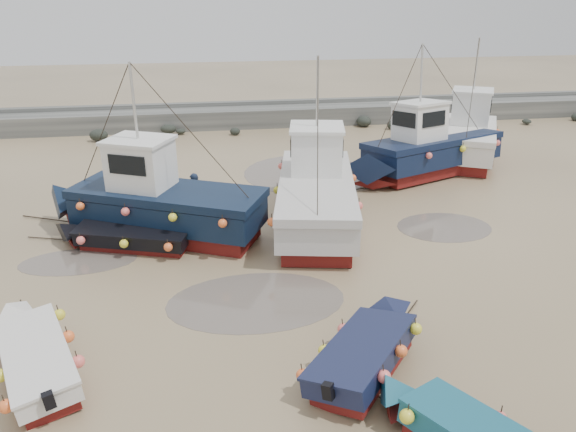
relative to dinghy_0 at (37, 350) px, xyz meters
name	(u,v)px	position (x,y,z in m)	size (l,w,h in m)	color
ground	(315,278)	(7.45, 3.38, -0.55)	(120.00, 120.00, 0.00)	tan
seawall	(246,117)	(7.50, 25.37, 0.08)	(60.00, 4.92, 1.50)	slate
puddle_a	(256,301)	(5.46, 2.31, -0.55)	(5.23, 5.23, 0.01)	#62584F
puddle_b	(444,227)	(13.23, 6.62, -0.55)	(3.64, 3.64, 0.01)	#62584F
puddle_c	(78,261)	(-0.12, 5.88, -0.55)	(3.85, 3.85, 0.01)	#62584F
puddle_d	(307,173)	(9.38, 14.25, -0.55)	(6.26, 6.26, 0.01)	#62584F
dinghy_0	(37,350)	(0.00, 0.00, 0.00)	(2.81, 5.73, 1.43)	maroon
dinghy_1	(372,347)	(7.82, -1.24, 0.01)	(4.19, 4.78, 1.43)	maroon
dinghy_2	(459,428)	(8.69, -4.08, 0.02)	(3.18, 4.63, 1.43)	maroon
dinghy_4	(126,232)	(1.39, 6.89, -0.01)	(6.19, 3.15, 1.43)	maroon
cabin_boat_0	(153,201)	(2.33, 7.77, 0.79)	(9.56, 5.81, 6.22)	maroon
cabin_boat_1	(316,188)	(8.54, 8.28, 0.75)	(4.66, 11.34, 6.22)	maroon
cabin_boat_2	(425,150)	(14.90, 12.86, 0.79)	(9.96, 5.55, 6.22)	maroon
cabin_boat_3	(468,133)	(18.47, 15.59, 0.81)	(6.12, 9.13, 6.22)	maroon
person	(196,218)	(3.85, 9.12, -0.55)	(0.69, 0.45, 1.89)	#19243A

